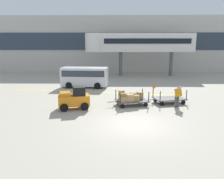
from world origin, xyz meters
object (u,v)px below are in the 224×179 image
baggage_tug (74,98)px  baggage_handler (178,96)px  baggage_cart_middle (169,99)px  safety_cone_near (154,85)px  shuttle_van (85,76)px  baggage_cart_lead (130,98)px

baggage_tug → baggage_handler: bearing=3.7°
baggage_handler → baggage_cart_middle: bearing=104.3°
baggage_tug → safety_cone_near: 10.62m
baggage_handler → shuttle_van: (-7.67, 7.59, 0.37)m
baggage_tug → safety_cone_near: baggage_tug is taller
baggage_tug → shuttle_van: size_ratio=0.47×
baggage_cart_middle → safety_cone_near: baggage_cart_middle is taller
shuttle_van → safety_cone_near: 7.42m
baggage_cart_lead → safety_cone_near: 7.70m
baggage_cart_middle → shuttle_van: 9.80m
baggage_cart_lead → baggage_cart_middle: baggage_cart_lead is taller
shuttle_van → baggage_cart_middle: bearing=-41.0°
baggage_tug → baggage_cart_middle: size_ratio=0.74×
baggage_cart_lead → baggage_handler: size_ratio=1.98×
baggage_handler → shuttle_van: 10.80m
safety_cone_near → baggage_handler: bearing=-87.6°
baggage_cart_middle → baggage_handler: 1.33m
baggage_handler → shuttle_van: size_ratio=0.32×
baggage_cart_lead → safety_cone_near: size_ratio=5.61×
baggage_tug → baggage_cart_lead: size_ratio=0.74×
baggage_handler → shuttle_van: bearing=135.3°
baggage_cart_lead → shuttle_van: size_ratio=0.63×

